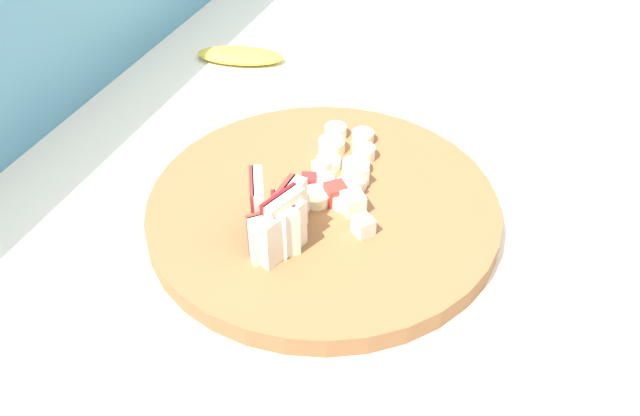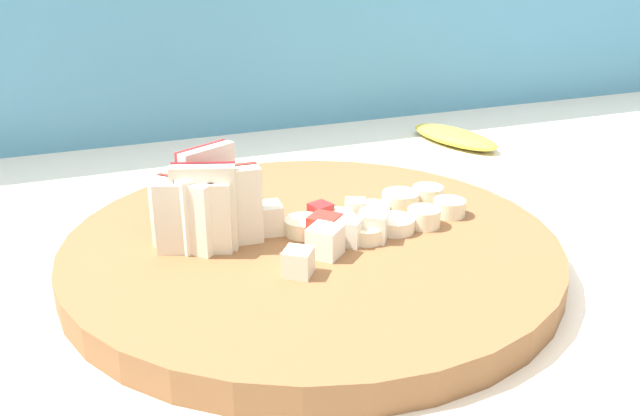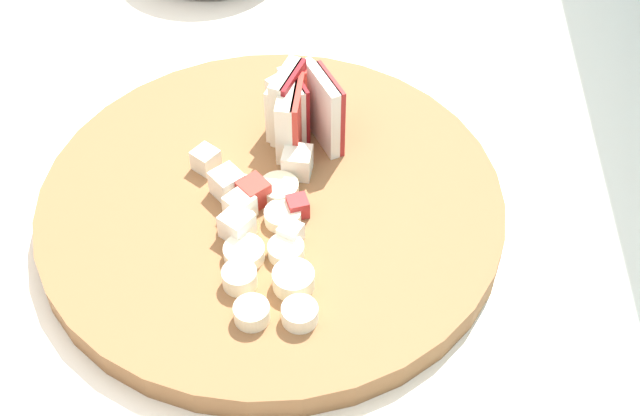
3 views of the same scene
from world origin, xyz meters
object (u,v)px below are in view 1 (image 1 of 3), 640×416
object	(u,v)px
banana_slice_rows	(341,165)
cutting_board	(323,210)
banana_peel	(240,56)
apple_wedge_fan	(278,222)
apple_dice_pile	(336,195)

from	to	relation	value
banana_slice_rows	cutting_board	bearing A→B (deg)	-177.71
cutting_board	banana_peel	size ratio (longest dim) A/B	2.94
cutting_board	apple_wedge_fan	bearing A→B (deg)	168.27
apple_dice_pile	banana_peel	size ratio (longest dim) A/B	0.80
apple_dice_pile	banana_slice_rows	bearing A→B (deg)	15.61
cutting_board	banana_slice_rows	distance (m)	0.06
cutting_board	banana_slice_rows	size ratio (longest dim) A/B	2.47
apple_wedge_fan	banana_slice_rows	world-z (taller)	apple_wedge_fan
banana_peel	banana_slice_rows	bearing A→B (deg)	-132.75
banana_peel	cutting_board	bearing A→B (deg)	-139.35
apple_wedge_fan	banana_peel	xyz separation A→B (m)	(0.34, 0.21, -0.04)
apple_dice_pile	banana_peel	bearing A→B (deg)	42.60
banana_slice_rows	banana_peel	distance (m)	0.31
cutting_board	banana_peel	world-z (taller)	cutting_board
cutting_board	apple_wedge_fan	distance (m)	0.08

